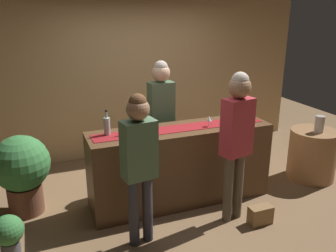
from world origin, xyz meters
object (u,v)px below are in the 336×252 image
object	(u,v)px
wine_bottle_clear	(107,126)
customer_sipping	(237,131)
wine_glass_near_customer	(209,119)
potted_plant_tall	(22,169)
round_side_table	(312,154)
vase_on_side_table	(320,124)
customer_browsing	(139,156)
wine_bottle_amber	(250,110)
wine_glass_mid_counter	(155,125)
potted_plant_small	(8,233)
bartender	(161,109)
handbag	(260,215)
wine_bottle_green	(133,125)

from	to	relation	value
wine_bottle_clear	customer_sipping	size ratio (longest dim) A/B	0.17
wine_glass_near_customer	potted_plant_tall	distance (m)	2.35
customer_sipping	round_side_table	xyz separation A→B (m)	(1.66, 0.52, -0.74)
round_side_table	vase_on_side_table	xyz separation A→B (m)	(-0.01, -0.07, 0.49)
wine_glass_near_customer	customer_sipping	size ratio (longest dim) A/B	0.08
wine_bottle_clear	customer_browsing	world-z (taller)	customer_browsing
wine_bottle_clear	potted_plant_tall	xyz separation A→B (m)	(-0.99, 0.34, -0.54)
customer_sipping	wine_bottle_amber	bearing A→B (deg)	35.58
wine_glass_mid_counter	potted_plant_small	distance (m)	1.91
bartender	wine_glass_near_customer	bearing A→B (deg)	118.73
wine_bottle_clear	customer_browsing	bearing A→B (deg)	-78.13
wine_glass_near_customer	wine_glass_mid_counter	bearing A→B (deg)	179.62
potted_plant_small	bartender	bearing A→B (deg)	26.21
potted_plant_tall	handbag	distance (m)	2.88
wine_bottle_clear	bartender	xyz separation A→B (m)	(0.85, 0.50, -0.01)
customer_browsing	round_side_table	distance (m)	2.93
customer_browsing	round_side_table	xyz separation A→B (m)	(2.81, 0.57, -0.64)
round_side_table	potted_plant_small	world-z (taller)	round_side_table
wine_bottle_clear	round_side_table	world-z (taller)	wine_bottle_clear
round_side_table	wine_glass_mid_counter	bearing A→B (deg)	179.13
customer_browsing	potted_plant_small	size ratio (longest dim) A/B	3.63
customer_sipping	customer_browsing	distance (m)	1.15
wine_bottle_green	customer_sipping	distance (m)	1.20
handbag	wine_glass_mid_counter	bearing A→B (deg)	142.58
customer_browsing	potted_plant_small	xyz separation A→B (m)	(-1.31, 0.26, -0.75)
customer_sipping	handbag	size ratio (longest dim) A/B	6.33
round_side_table	potted_plant_tall	distance (m)	3.99
bartender	handbag	size ratio (longest dim) A/B	6.28
wine_glass_mid_counter	round_side_table	xyz separation A→B (m)	(2.43, -0.04, -0.73)
potted_plant_tall	vase_on_side_table	bearing A→B (deg)	-8.60
bartender	customer_sipping	bearing A→B (deg)	108.09
wine_glass_near_customer	wine_glass_mid_counter	size ratio (longest dim) A/B	1.00
wine_bottle_amber	customer_browsing	world-z (taller)	customer_browsing
wine_bottle_amber	round_side_table	world-z (taller)	wine_bottle_amber
wine_glass_near_customer	potted_plant_tall	world-z (taller)	wine_glass_near_customer
customer_browsing	potted_plant_tall	world-z (taller)	customer_browsing
wine_bottle_amber	vase_on_side_table	distance (m)	1.08
wine_bottle_clear	wine_glass_mid_counter	world-z (taller)	wine_bottle_clear
wine_bottle_amber	wine_bottle_green	bearing A→B (deg)	-178.59
customer_sipping	potted_plant_tall	xyz separation A→B (m)	(-2.29, 1.05, -0.53)
customer_sipping	potted_plant_tall	distance (m)	2.58
wine_glass_mid_counter	bartender	size ratio (longest dim) A/B	0.08
wine_bottle_green	vase_on_side_table	world-z (taller)	wine_bottle_green
wine_glass_near_customer	potted_plant_small	distance (m)	2.56
wine_glass_mid_counter	customer_browsing	size ratio (longest dim) A/B	0.09
customer_browsing	potted_plant_tall	xyz separation A→B (m)	(-1.15, 1.09, -0.43)
wine_bottle_green	potted_plant_small	bearing A→B (deg)	-163.71
wine_bottle_green	wine_glass_mid_counter	bearing A→B (deg)	-18.78
vase_on_side_table	potted_plant_tall	size ratio (longest dim) A/B	0.24
wine_bottle_green	round_side_table	bearing A→B (deg)	-2.55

